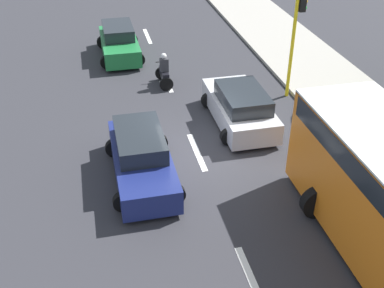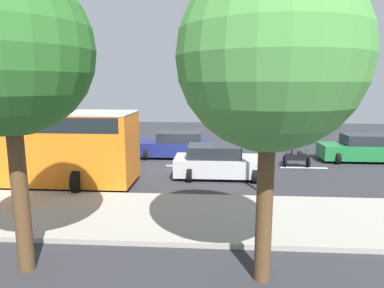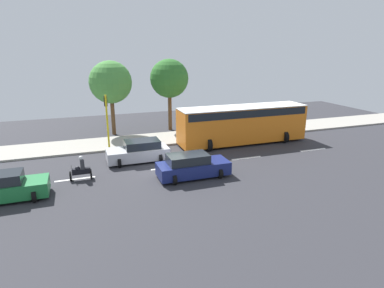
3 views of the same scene
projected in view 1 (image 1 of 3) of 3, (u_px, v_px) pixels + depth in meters
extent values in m
cube|color=#2D2D33|center=(197.00, 153.00, 16.92)|extent=(40.00, 60.00, 0.10)
cube|color=#9E998E|center=(377.00, 128.00, 18.16)|extent=(4.00, 60.00, 0.15)
cube|color=white|center=(252.00, 281.00, 11.95)|extent=(0.20, 2.40, 0.01)
cube|color=white|center=(197.00, 152.00, 16.89)|extent=(0.20, 2.40, 0.01)
cube|color=white|center=(167.00, 81.00, 21.83)|extent=(0.20, 2.40, 0.01)
cube|color=white|center=(147.00, 36.00, 26.76)|extent=(0.20, 2.40, 0.01)
cube|color=#1E7238|center=(120.00, 46.00, 23.99)|extent=(1.72, 4.13, 0.80)
cube|color=#1E2328|center=(118.00, 31.00, 23.90)|extent=(1.44, 2.31, 0.56)
cylinder|color=black|center=(138.00, 59.00, 23.14)|extent=(0.64, 0.22, 0.64)
cylinder|color=black|center=(107.00, 62.00, 22.86)|extent=(0.64, 0.22, 0.64)
cylinder|color=black|center=(132.00, 40.00, 25.38)|extent=(0.64, 0.22, 0.64)
cylinder|color=black|center=(103.00, 42.00, 25.10)|extent=(0.64, 0.22, 0.64)
cube|color=navy|center=(142.00, 163.00, 15.33)|extent=(1.75, 4.50, 0.80)
cube|color=#1E2328|center=(140.00, 139.00, 15.26)|extent=(1.47, 2.52, 0.56)
cylinder|color=black|center=(175.00, 194.00, 14.38)|extent=(0.64, 0.22, 0.64)
cylinder|color=black|center=(124.00, 202.00, 14.09)|extent=(0.64, 0.22, 0.64)
cylinder|color=black|center=(159.00, 143.00, 16.82)|extent=(0.64, 0.22, 0.64)
cylinder|color=black|center=(115.00, 148.00, 16.53)|extent=(0.64, 0.22, 0.64)
cube|color=#B7B7BC|center=(239.00, 110.00, 18.37)|extent=(1.85, 4.35, 0.80)
cube|color=#1E2328|center=(243.00, 98.00, 17.72)|extent=(1.56, 2.44, 0.56)
cylinder|color=black|center=(209.00, 100.00, 19.52)|extent=(0.64, 0.22, 0.64)
cylinder|color=black|center=(247.00, 96.00, 19.83)|extent=(0.64, 0.22, 0.64)
cylinder|color=black|center=(229.00, 137.00, 17.16)|extent=(0.64, 0.22, 0.64)
cylinder|color=black|center=(272.00, 131.00, 17.47)|extent=(0.64, 0.22, 0.64)
cylinder|color=black|center=(318.00, 202.00, 13.79)|extent=(1.00, 0.30, 1.00)
cylinder|color=black|center=(162.00, 73.00, 21.84)|extent=(0.60, 0.10, 0.60)
cylinder|color=black|center=(166.00, 84.00, 20.85)|extent=(0.60, 0.10, 0.60)
cube|color=black|center=(164.00, 74.00, 21.17)|extent=(0.28, 1.10, 0.36)
sphere|color=black|center=(163.00, 68.00, 21.23)|extent=(0.32, 0.32, 0.32)
cylinder|color=black|center=(162.00, 62.00, 21.43)|extent=(0.55, 0.04, 0.04)
cube|color=#333338|center=(164.00, 65.00, 20.84)|extent=(0.36, 0.24, 0.60)
sphere|color=silver|center=(164.00, 56.00, 20.67)|extent=(0.26, 0.26, 0.26)
cylinder|color=yellow|center=(292.00, 46.00, 19.39)|extent=(0.14, 0.14, 4.50)
cube|color=black|center=(303.00, 2.00, 18.49)|extent=(0.24, 0.24, 0.76)
sphere|color=#F2A50C|center=(306.00, 2.00, 18.51)|extent=(0.16, 0.16, 0.16)
sphere|color=green|center=(305.00, 8.00, 18.64)|extent=(0.16, 0.16, 0.16)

